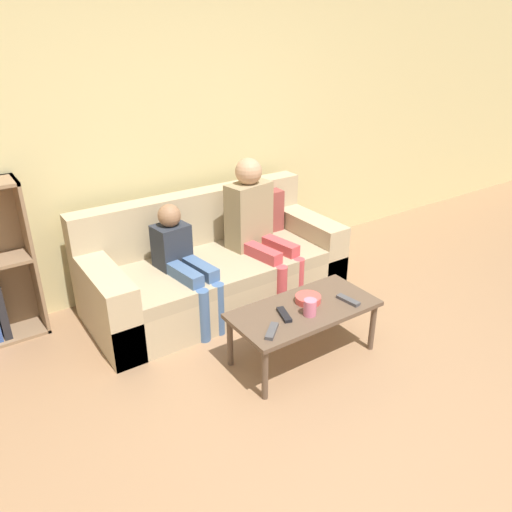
# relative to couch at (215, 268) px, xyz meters

# --- Properties ---
(ground_plane) EXTENTS (22.00, 22.00, 0.00)m
(ground_plane) POSITION_rel_couch_xyz_m (-0.10, -1.92, -0.28)
(ground_plane) COLOR #997251
(wall_back) EXTENTS (12.00, 0.06, 2.60)m
(wall_back) POSITION_rel_couch_xyz_m (-0.10, 0.56, 1.02)
(wall_back) COLOR beige
(wall_back) RESTS_ON ground_plane
(couch) EXTENTS (2.03, 0.88, 0.84)m
(couch) POSITION_rel_couch_xyz_m (0.00, 0.00, 0.00)
(couch) COLOR tan
(couch) RESTS_ON ground_plane
(coffee_table) EXTENTS (0.98, 0.48, 0.39)m
(coffee_table) POSITION_rel_couch_xyz_m (0.10, -1.01, 0.07)
(coffee_table) COLOR brown
(coffee_table) RESTS_ON ground_plane
(person_adult) EXTENTS (0.42, 0.66, 1.14)m
(person_adult) POSITION_rel_couch_xyz_m (0.34, -0.08, 0.37)
(person_adult) COLOR #C6474C
(person_adult) RESTS_ON ground_plane
(person_child) EXTENTS (0.31, 0.64, 0.89)m
(person_child) POSITION_rel_couch_xyz_m (-0.34, -0.13, 0.23)
(person_child) COLOR #476693
(person_child) RESTS_ON ground_plane
(cup_near) EXTENTS (0.08, 0.08, 0.11)m
(cup_near) POSITION_rel_couch_xyz_m (0.07, -1.10, 0.16)
(cup_near) COLOR pink
(cup_near) RESTS_ON coffee_table
(tv_remote_0) EXTENTS (0.10, 0.18, 0.02)m
(tv_remote_0) POSITION_rel_couch_xyz_m (-0.07, -1.02, 0.12)
(tv_remote_0) COLOR black
(tv_remote_0) RESTS_ON coffee_table
(tv_remote_1) EXTENTS (0.07, 0.17, 0.02)m
(tv_remote_1) POSITION_rel_couch_xyz_m (0.39, -1.12, 0.12)
(tv_remote_1) COLOR #47474C
(tv_remote_1) RESTS_ON coffee_table
(tv_remote_2) EXTENTS (0.16, 0.15, 0.02)m
(tv_remote_2) POSITION_rel_couch_xyz_m (-0.24, -1.13, 0.12)
(tv_remote_2) COLOR #47474C
(tv_remote_2) RESTS_ON coffee_table
(snack_bowl) EXTENTS (0.17, 0.17, 0.05)m
(snack_bowl) POSITION_rel_couch_xyz_m (0.17, -0.97, 0.13)
(snack_bowl) COLOR #DB4C47
(snack_bowl) RESTS_ON coffee_table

